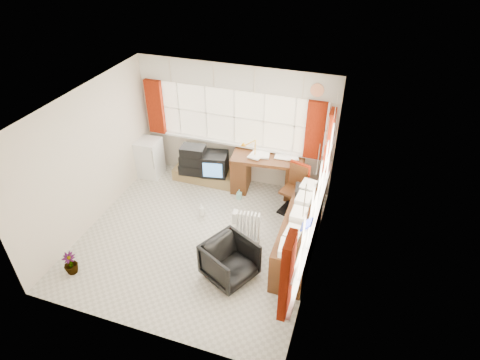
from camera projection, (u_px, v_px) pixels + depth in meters
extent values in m
plane|color=beige|center=(199.00, 237.00, 7.14)|extent=(4.00, 4.00, 0.00)
plane|color=beige|center=(235.00, 126.00, 7.99)|extent=(4.00, 0.00, 4.00)
plane|color=beige|center=(127.00, 268.00, 4.87)|extent=(4.00, 0.00, 4.00)
plane|color=beige|center=(89.00, 159.00, 6.95)|extent=(0.00, 4.00, 4.00)
plane|color=beige|center=(319.00, 204.00, 5.91)|extent=(0.00, 4.00, 4.00)
plane|color=white|center=(189.00, 108.00, 5.72)|extent=(4.00, 4.00, 0.00)
plane|color=beige|center=(235.00, 117.00, 7.86)|extent=(3.60, 0.00, 3.60)
cube|color=white|center=(234.00, 144.00, 8.16)|extent=(3.70, 0.12, 0.05)
cube|color=white|center=(179.00, 109.00, 8.17)|extent=(0.03, 0.02, 1.10)
cube|color=white|center=(206.00, 113.00, 8.01)|extent=(0.03, 0.02, 1.10)
cube|color=white|center=(234.00, 117.00, 7.86)|extent=(0.03, 0.02, 1.10)
cube|color=white|center=(264.00, 122.00, 7.70)|extent=(0.03, 0.02, 1.10)
cube|color=white|center=(294.00, 126.00, 7.54)|extent=(0.03, 0.02, 1.10)
plane|color=beige|center=(319.00, 193.00, 5.80)|extent=(0.00, 3.60, 3.60)
cube|color=white|center=(312.00, 223.00, 6.14)|extent=(0.12, 3.70, 0.05)
cube|color=white|center=(302.00, 248.00, 4.87)|extent=(0.02, 0.03, 1.10)
cube|color=white|center=(311.00, 218.00, 5.34)|extent=(0.02, 0.03, 1.10)
cube|color=white|center=(318.00, 193.00, 5.80)|extent=(0.02, 0.03, 1.10)
cube|color=white|center=(324.00, 171.00, 6.27)|extent=(0.02, 0.03, 1.10)
cube|color=white|center=(330.00, 153.00, 6.74)|extent=(0.02, 0.03, 1.10)
cube|color=maroon|center=(155.00, 107.00, 8.24)|extent=(0.35, 0.10, 1.15)
cube|color=maroon|center=(315.00, 131.00, 7.38)|extent=(0.35, 0.10, 1.15)
cube|color=maroon|center=(329.00, 141.00, 7.07)|extent=(0.10, 0.35, 1.15)
cube|color=maroon|center=(287.00, 277.00, 4.49)|extent=(0.10, 0.35, 1.15)
cube|color=beige|center=(234.00, 78.00, 7.39)|extent=(3.95, 0.08, 0.48)
cube|color=beige|center=(324.00, 145.00, 5.35)|extent=(0.08, 3.95, 0.48)
cube|color=#532713|center=(268.00, 157.00, 7.89)|extent=(1.49, 0.85, 0.07)
cube|color=#532713|center=(241.00, 171.00, 8.22)|extent=(0.39, 0.67, 0.75)
cube|color=#532713|center=(295.00, 178.00, 8.02)|extent=(0.39, 0.67, 0.75)
cube|color=white|center=(269.00, 155.00, 7.86)|extent=(0.27, 0.35, 0.02)
cube|color=white|center=(269.00, 155.00, 7.86)|extent=(0.27, 0.35, 0.02)
cube|color=white|center=(269.00, 155.00, 7.86)|extent=(0.27, 0.35, 0.02)
cube|color=white|center=(269.00, 155.00, 7.86)|extent=(0.27, 0.35, 0.02)
cube|color=white|center=(269.00, 155.00, 7.85)|extent=(0.27, 0.35, 0.02)
cube|color=white|center=(269.00, 155.00, 7.85)|extent=(0.27, 0.35, 0.02)
cylinder|color=#E89E09|center=(255.00, 156.00, 7.86)|extent=(0.09, 0.09, 0.02)
cylinder|color=#E89E09|center=(255.00, 148.00, 7.76)|extent=(0.02, 0.02, 0.34)
cone|color=#E89E09|center=(255.00, 142.00, 7.69)|extent=(0.13, 0.11, 0.14)
cube|color=black|center=(291.00, 211.00, 7.74)|extent=(0.52, 0.52, 0.04)
cylinder|color=silver|center=(292.00, 201.00, 7.61)|extent=(0.06, 0.06, 0.48)
cube|color=#532713|center=(293.00, 191.00, 7.47)|extent=(0.50, 0.49, 0.06)
cube|color=#532713|center=(299.00, 175.00, 7.46)|extent=(0.37, 0.15, 0.46)
cube|color=maroon|center=(299.00, 174.00, 7.45)|extent=(0.40, 0.17, 0.48)
imported|color=black|center=(230.00, 261.00, 6.22)|extent=(0.97, 0.96, 0.66)
cube|color=white|center=(248.00, 239.00, 7.05)|extent=(0.43, 0.22, 0.08)
cube|color=white|center=(237.00, 224.00, 6.90)|extent=(0.04, 0.13, 0.54)
cube|color=white|center=(241.00, 225.00, 6.89)|extent=(0.04, 0.13, 0.54)
cube|color=white|center=(244.00, 225.00, 6.88)|extent=(0.04, 0.13, 0.54)
cube|color=white|center=(248.00, 225.00, 6.87)|extent=(0.04, 0.13, 0.54)
cube|color=white|center=(251.00, 226.00, 6.86)|extent=(0.04, 0.13, 0.54)
cube|color=white|center=(255.00, 226.00, 6.85)|extent=(0.04, 0.13, 0.54)
cube|color=white|center=(259.00, 227.00, 6.84)|extent=(0.04, 0.13, 0.54)
cube|color=#532713|center=(298.00, 235.00, 6.63)|extent=(0.50, 2.00, 0.75)
cube|color=white|center=(287.00, 249.00, 5.78)|extent=(0.24, 0.32, 0.10)
cube|color=white|center=(293.00, 231.00, 6.09)|extent=(0.24, 0.32, 0.10)
cube|color=white|center=(299.00, 215.00, 6.40)|extent=(0.24, 0.32, 0.10)
cube|color=white|center=(304.00, 201.00, 6.71)|extent=(0.24, 0.32, 0.10)
cube|color=white|center=(308.00, 188.00, 7.02)|extent=(0.24, 0.32, 0.10)
cube|color=black|center=(303.00, 190.00, 6.96)|extent=(0.30, 0.36, 0.11)
cube|color=olive|center=(207.00, 175.00, 8.56)|extent=(1.40, 0.50, 0.25)
cube|color=black|center=(215.00, 164.00, 8.25)|extent=(0.59, 0.55, 0.47)
cube|color=#5197E6|center=(212.00, 170.00, 8.05)|extent=(0.39, 0.09, 0.32)
cube|color=black|center=(194.00, 168.00, 8.36)|extent=(0.62, 0.43, 0.21)
cube|color=black|center=(194.00, 159.00, 8.25)|extent=(0.57, 0.41, 0.20)
cube|color=black|center=(193.00, 151.00, 8.13)|extent=(0.52, 0.38, 0.20)
cube|color=white|center=(149.00, 158.00, 8.59)|extent=(0.51, 0.51, 0.83)
cube|color=silver|center=(153.00, 160.00, 8.28)|extent=(0.02, 0.02, 0.44)
imported|color=white|center=(201.00, 210.00, 7.56)|extent=(0.15, 0.15, 0.28)
imported|color=#7EBCB4|center=(239.00, 194.00, 8.02)|extent=(0.10, 0.10, 0.21)
imported|color=black|center=(70.00, 263.00, 6.36)|extent=(0.27, 0.27, 0.39)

